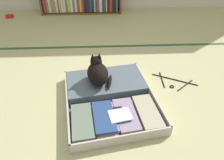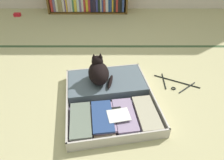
{
  "view_description": "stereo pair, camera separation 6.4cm",
  "coord_description": "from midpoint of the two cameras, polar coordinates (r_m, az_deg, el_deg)",
  "views": [
    {
      "loc": [
        -0.06,
        -1.28,
        1.19
      ],
      "look_at": [
        0.0,
        0.02,
        0.2
      ],
      "focal_mm": 32.85,
      "sensor_mm": 36.0,
      "label": 1
    },
    {
      "loc": [
        0.0,
        -1.28,
        1.19
      ],
      "look_at": [
        0.0,
        0.02,
        0.2
      ],
      "focal_mm": 32.85,
      "sensor_mm": 36.0,
      "label": 2
    }
  ],
  "objects": [
    {
      "name": "clothes_hanger",
      "position": [
        2.02,
        15.9,
        -0.49
      ],
      "size": [
        0.39,
        0.3,
        0.01
      ],
      "color": "black",
      "rests_on": "ground_plane"
    },
    {
      "name": "open_suitcase",
      "position": [
        1.73,
        -1.91,
        -4.49
      ],
      "size": [
        0.83,
        0.94,
        0.09
      ],
      "color": "#BAB0AA",
      "rests_on": "ground_plane"
    },
    {
      "name": "tatami_border",
      "position": [
        2.55,
        -1.79,
        9.34
      ],
      "size": [
        4.8,
        0.05,
        0.0
      ],
      "color": "#374F2E",
      "rests_on": "ground_plane"
    },
    {
      "name": "small_red_pouch",
      "position": [
        3.81,
        -27.08,
        15.51
      ],
      "size": [
        0.1,
        0.07,
        0.05
      ],
      "color": "red",
      "rests_on": "ground_plane"
    },
    {
      "name": "black_cat",
      "position": [
        1.76,
        -5.04,
        2.12
      ],
      "size": [
        0.24,
        0.29,
        0.25
      ],
      "color": "black",
      "rests_on": "open_suitcase"
    },
    {
      "name": "ground_plane",
      "position": [
        1.75,
        -1.05,
        -5.76
      ],
      "size": [
        10.0,
        10.0,
        0.0
      ],
      "primitive_type": "plane",
      "color": "tan"
    }
  ]
}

